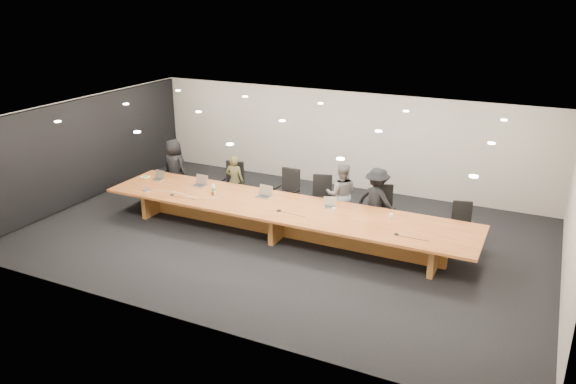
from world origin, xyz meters
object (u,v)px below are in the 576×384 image
(laptop_d, at_px, (330,203))
(water_bottle, at_px, (214,189))
(chair_far_left, at_px, (171,176))
(person_b, at_px, (235,181))
(av_box, at_px, (146,190))
(person_c, at_px, (341,194))
(laptop_a, at_px, (157,175))
(chair_mid_left, at_px, (286,192))
(conference_table, at_px, (282,215))
(person_a, at_px, (174,167))
(chair_right, at_px, (382,209))
(chair_far_right, at_px, (462,225))
(laptop_b, at_px, (199,181))
(laptop_c, at_px, (263,192))
(mic_left, at_px, (172,194))
(chair_left, at_px, (232,184))
(chair_mid_right, at_px, (321,198))
(mic_center, at_px, (279,210))
(paper_cup_far, at_px, (391,216))
(amber_mug, at_px, (213,193))
(mic_right, at_px, (396,234))
(person_d, at_px, (377,201))
(paper_cup_near, at_px, (334,210))

(laptop_d, bearing_deg, water_bottle, 167.43)
(chair_far_left, xyz_separation_m, person_b, (2.04, 0.04, 0.13))
(person_b, relative_size, av_box, 7.11)
(person_c, bearing_deg, laptop_a, -7.53)
(chair_far_left, relative_size, person_c, 0.73)
(chair_mid_left, relative_size, av_box, 6.14)
(conference_table, height_order, person_b, person_b)
(person_a, xyz_separation_m, water_bottle, (2.12, -1.27, 0.08))
(chair_right, height_order, laptop_d, chair_right)
(chair_far_right, height_order, laptop_b, chair_far_right)
(chair_far_left, bearing_deg, laptop_c, -14.69)
(chair_far_left, distance_m, mic_left, 2.11)
(chair_left, bearing_deg, laptop_d, -22.23)
(chair_mid_right, relative_size, mic_center, 8.75)
(laptop_a, distance_m, laptop_b, 1.27)
(laptop_a, xyz_separation_m, paper_cup_far, (6.30, 0.10, -0.07))
(av_box, bearing_deg, amber_mug, 33.16)
(chair_right, distance_m, mic_center, 2.52)
(laptop_c, bearing_deg, mic_right, -8.09)
(laptop_b, height_order, av_box, laptop_b)
(chair_mid_left, relative_size, person_d, 0.75)
(chair_far_left, relative_size, mic_center, 8.66)
(water_bottle, height_order, mic_left, water_bottle)
(conference_table, relative_size, av_box, 45.93)
(chair_far_right, xyz_separation_m, paper_cup_near, (-2.68, -1.05, 0.28))
(paper_cup_near, distance_m, paper_cup_far, 1.29)
(chair_far_left, relative_size, person_a, 0.72)
(chair_mid_left, distance_m, person_a, 3.50)
(laptop_a, bearing_deg, chair_left, 34.04)
(chair_left, xyz_separation_m, person_a, (-1.90, 0.06, 0.20))
(person_d, distance_m, paper_cup_far, 0.98)
(person_a, relative_size, laptop_b, 4.45)
(chair_far_left, height_order, person_d, person_d)
(laptop_a, bearing_deg, laptop_b, 8.10)
(person_c, bearing_deg, paper_cup_far, 130.70)
(conference_table, bearing_deg, person_d, 31.65)
(water_bottle, bearing_deg, laptop_b, 153.38)
(person_a, relative_size, person_d, 1.00)
(person_a, bearing_deg, paper_cup_near, 178.44)
(water_bottle, bearing_deg, chair_right, 17.60)
(chair_mid_left, height_order, laptop_a, chair_mid_left)
(chair_far_left, xyz_separation_m, amber_mug, (2.19, -1.25, 0.23))
(chair_left, height_order, water_bottle, chair_left)
(person_d, distance_m, laptop_a, 5.79)
(laptop_d, xyz_separation_m, mic_right, (1.79, -0.81, -0.10))
(laptop_b, relative_size, amber_mug, 3.93)
(chair_far_right, bearing_deg, chair_right, 165.97)
(chair_far_left, bearing_deg, person_d, -0.70)
(conference_table, relative_size, laptop_a, 29.38)
(person_b, distance_m, person_c, 3.01)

